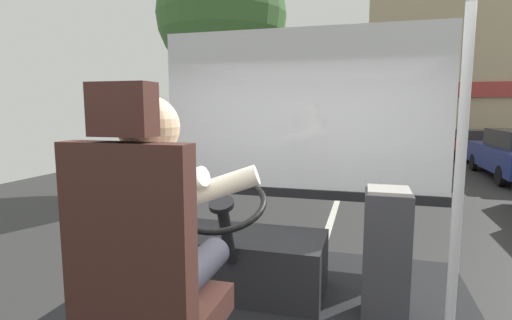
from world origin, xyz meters
TOP-DOWN VIEW (x-y plane):
  - ground at (0.00, 8.80)m, footprint 18.00×44.00m
  - driver_seat at (-0.22, -0.56)m, footprint 0.48×0.48m
  - bus_driver at (-0.22, -0.45)m, footprint 0.73×0.59m
  - steering_console at (-0.22, 0.67)m, footprint 1.10×0.97m
  - handrail_pole at (0.97, 0.07)m, footprint 0.04×0.04m
  - fare_box at (0.71, 0.55)m, footprint 0.26×0.28m
  - windshield_panel at (0.00, 1.62)m, footprint 2.50×0.08m
  - street_tree at (-3.06, 7.95)m, footprint 3.28×3.28m
  - shop_building at (5.40, 18.13)m, footprint 9.77×4.20m
  - parked_car_red at (4.90, 16.16)m, footprint 2.04×4.19m

SIDE VIEW (x-z plane):
  - ground at x=0.00m, z-range -0.05..0.00m
  - parked_car_red at x=4.90m, z-range 0.02..1.22m
  - steering_console at x=-0.22m, z-range 0.60..1.44m
  - fare_box at x=0.71m, z-range 0.79..1.60m
  - driver_seat at x=-0.22m, z-range 0.70..2.06m
  - bus_driver at x=-0.22m, z-range 1.19..2.01m
  - handrail_pole at x=0.97m, z-range 0.80..2.88m
  - windshield_panel at x=0.00m, z-range 1.10..2.58m
  - shop_building at x=5.40m, z-range 0.00..7.28m
  - street_tree at x=-3.06m, z-range 1.35..7.37m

